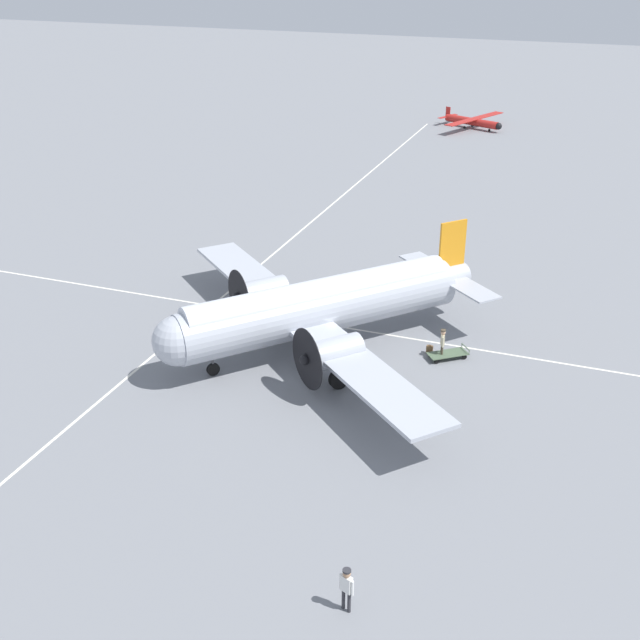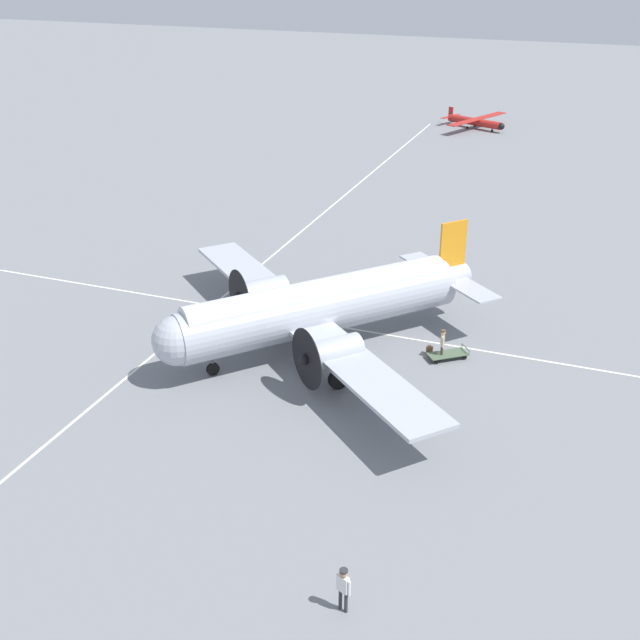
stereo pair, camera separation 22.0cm
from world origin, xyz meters
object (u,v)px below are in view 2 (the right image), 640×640
object	(u,v)px
passenger_boarding	(443,341)
baggage_cart	(448,354)
airliner_main	(313,308)
traffic_cone	(319,358)
suitcase_near_door	(430,350)
crew_foreground	(343,585)
light_aircraft_distant	(476,122)

from	to	relation	value
passenger_boarding	baggage_cart	bearing A→B (deg)	93.62
airliner_main	traffic_cone	size ratio (longest dim) A/B	40.63
suitcase_near_door	airliner_main	bearing A→B (deg)	17.32
traffic_cone	baggage_cart	bearing A→B (deg)	-156.55
airliner_main	crew_foreground	distance (m)	19.22
passenger_boarding	suitcase_near_door	xyz separation A→B (m)	(0.75, -0.34, -0.86)
traffic_cone	airliner_main	bearing A→B (deg)	-53.76
airliner_main	suitcase_near_door	xyz separation A→B (m)	(-6.20, -1.93, -2.38)
crew_foreground	passenger_boarding	world-z (taller)	crew_foreground
crew_foreground	passenger_boarding	bearing A→B (deg)	113.49
passenger_boarding	baggage_cart	size ratio (longest dim) A/B	0.76
airliner_main	crew_foreground	world-z (taller)	airliner_main
airliner_main	traffic_cone	world-z (taller)	airliner_main
airliner_main	passenger_boarding	world-z (taller)	airliner_main
suitcase_near_door	light_aircraft_distant	distance (m)	58.41
crew_foreground	suitcase_near_door	size ratio (longest dim) A/B	3.52
airliner_main	suitcase_near_door	distance (m)	6.92
baggage_cart	light_aircraft_distant	size ratio (longest dim) A/B	0.22
airliner_main	traffic_cone	distance (m)	2.75
airliner_main	passenger_boarding	bearing A→B (deg)	144.21
crew_foreground	traffic_cone	xyz separation A→B (m)	(7.11, -16.35, -0.90)
suitcase_near_door	light_aircraft_distant	size ratio (longest dim) A/B	0.05
airliner_main	baggage_cart	world-z (taller)	airliner_main
airliner_main	baggage_cart	size ratio (longest dim) A/B	9.00
crew_foreground	baggage_cart	xyz separation A→B (m)	(0.63, -19.16, -0.86)
traffic_cone	passenger_boarding	bearing A→B (deg)	-156.39
passenger_boarding	suitcase_near_door	distance (m)	1.20
baggage_cart	suitcase_near_door	bearing A→B (deg)	-49.74
crew_foreground	passenger_boarding	xyz separation A→B (m)	(0.97, -19.04, -0.03)
baggage_cart	traffic_cone	world-z (taller)	baggage_cart
passenger_boarding	suitcase_near_door	size ratio (longest dim) A/B	3.42
airliner_main	baggage_cart	distance (m)	7.84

